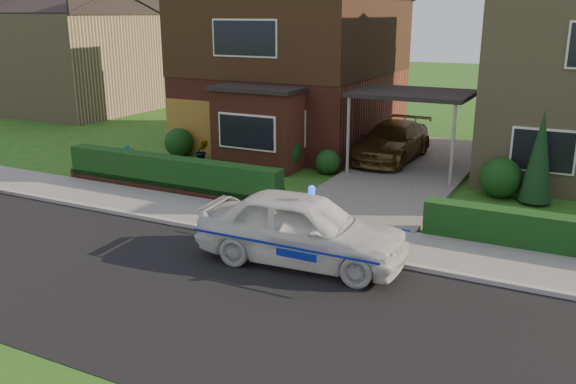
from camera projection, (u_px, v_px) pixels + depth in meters
The scene contains 21 objects.
ground at pixel (241, 305), 11.37m from camera, with size 120.00×120.00×0.00m, color #1C5115.
road at pixel (241, 305), 11.37m from camera, with size 60.00×6.00×0.02m, color black.
kerb at pixel (310, 248), 13.96m from camera, with size 60.00×0.16×0.12m, color #9E9993.
sidewalk at pixel (328, 234), 14.86m from camera, with size 60.00×2.00×0.10m, color slate.
driveway at pixel (409, 171), 20.76m from camera, with size 3.80×12.00×0.12m, color #666059.
house_left at pixel (295, 50), 24.70m from camera, with size 7.50×9.53×7.25m.
carport_link at pixel (413, 95), 19.99m from camera, with size 3.80×3.00×2.77m.
garage_door at pixel (191, 128), 23.18m from camera, with size 2.20×0.10×2.10m, color brown.
dwarf_wall at pixel (168, 187), 18.38m from camera, with size 7.70×0.25×0.36m, color brown.
hedge_left at pixel (171, 192), 18.55m from camera, with size 7.50×0.55×0.90m, color #103411.
shrub_left_far at pixel (179, 142), 23.04m from camera, with size 1.08×1.08×1.08m, color #103411.
shrub_left_mid at pixel (282, 152), 20.88m from camera, with size 1.32×1.32×1.32m, color #103411.
shrub_left_near at pixel (328, 162), 20.50m from camera, with size 0.84×0.84×0.84m, color #103411.
shrub_right_near at pixel (501, 178), 17.84m from camera, with size 1.20×1.20×1.20m, color #103411.
conifer_a at pixel (539, 159), 17.04m from camera, with size 0.90×0.90×2.60m, color black.
neighbour_left at pixel (77, 64), 33.02m from camera, with size 6.50×7.00×5.20m, color #95825B.
police_car at pixel (302, 229), 13.10m from camera, with size 4.21×4.68×1.72m.
driveway_car at pixel (392, 141), 22.01m from camera, with size 1.87×4.60×1.33m, color brown.
potted_plant_a at pixel (127, 158), 21.10m from camera, with size 0.45×0.30×0.85m, color gray.
potted_plant_b at pixel (202, 152), 22.03m from camera, with size 0.46×0.37×0.84m, color gray.
potted_plant_c at pixel (278, 187), 17.63m from camera, with size 0.45×0.45×0.80m, color gray.
Camera 1 is at (5.46, -8.79, 5.23)m, focal length 38.00 mm.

